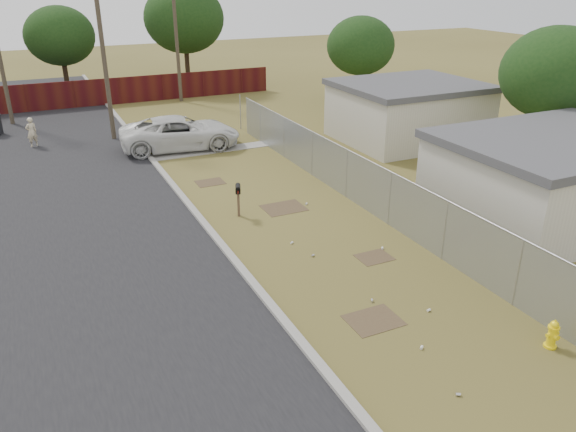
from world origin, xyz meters
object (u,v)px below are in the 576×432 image
fire_hydrant (553,334)px  mailbox (238,192)px  pedestrian (32,132)px  pickup_truck (180,133)px

fire_hydrant → mailbox: (-4.05, 10.84, 0.62)m
fire_hydrant → pedestrian: (-10.57, 24.10, 0.41)m
pickup_truck → mailbox: bearing=-175.3°
mailbox → pedestrian: pedestrian is taller
fire_hydrant → mailbox: 11.59m
mailbox → pickup_truck: size_ratio=0.21×
fire_hydrant → pedestrian: 26.32m
fire_hydrant → pickup_truck: bearing=100.1°
mailbox → pedestrian: bearing=116.2°
pedestrian → pickup_truck: bearing=130.8°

